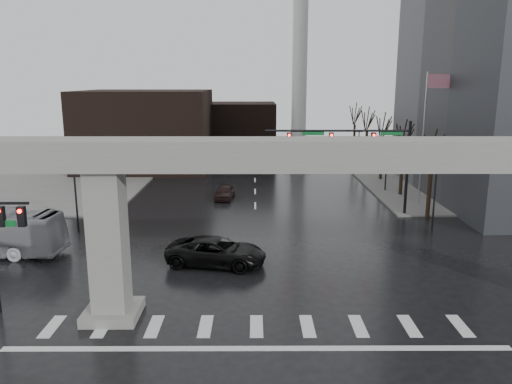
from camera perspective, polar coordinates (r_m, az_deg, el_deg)
ground at (r=25.15m, az=0.05°, el=-14.02°), size 160.00×160.00×0.00m
sidewalk_ne at (r=65.01m, az=23.46°, el=1.69°), size 28.00×36.00×0.15m
sidewalk_nw at (r=64.92m, az=-23.74°, el=1.65°), size 28.00×36.00×0.15m
elevated_guideway at (r=22.94m, az=3.21°, el=1.54°), size 48.00×2.60×8.70m
building_far_left at (r=66.25m, az=-12.43°, el=6.94°), size 16.00×14.00×10.00m
building_far_mid at (r=74.85m, az=-1.69°, el=7.09°), size 10.00×10.00×8.00m
smokestack at (r=68.77m, az=5.02°, el=14.36°), size 3.60×3.60×30.00m
signal_mast_arm at (r=42.61m, az=12.15°, el=5.03°), size 12.12×0.43×8.00m
signal_left_pole at (r=26.97m, az=-27.06°, el=-4.31°), size 2.30×0.30×6.00m
flagpole_assembly at (r=47.21m, az=18.98°, el=7.43°), size 2.06×0.12×12.00m
lamp_right_0 at (r=39.70m, az=19.82°, el=0.55°), size 1.22×0.32×5.11m
lamp_right_1 at (r=52.85m, az=14.72°, el=3.76°), size 1.22×0.32×5.11m
lamp_right_2 at (r=66.35m, az=11.66°, el=5.66°), size 1.22×0.32×5.11m
lamp_left_0 at (r=39.63m, az=-19.98°, el=0.52°), size 1.22×0.32×5.11m
lamp_left_1 at (r=52.80m, az=-14.95°, el=3.74°), size 1.22×0.32×5.11m
lamp_left_2 at (r=66.31m, az=-11.94°, el=5.64°), size 1.22×0.32×5.11m
tree_right_0 at (r=43.89m, az=19.27°, el=0.78°), size 1.09×1.58×7.50m
tree_right_1 at (r=51.35m, az=16.36°, el=2.70°), size 1.09×1.61×7.67m
tree_right_2 at (r=58.95m, az=14.19°, el=4.13°), size 1.10×1.63×7.85m
tree_right_3 at (r=66.65m, az=12.51°, el=5.22°), size 1.11×1.66×8.02m
tree_right_4 at (r=74.41m, az=11.18°, el=6.09°), size 1.12×1.69×8.19m
pickup_truck at (r=31.34m, az=-4.54°, el=-6.82°), size 6.59×3.94×1.72m
far_car at (r=48.42m, az=-3.58°, el=-0.00°), size 2.12×4.18×1.36m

